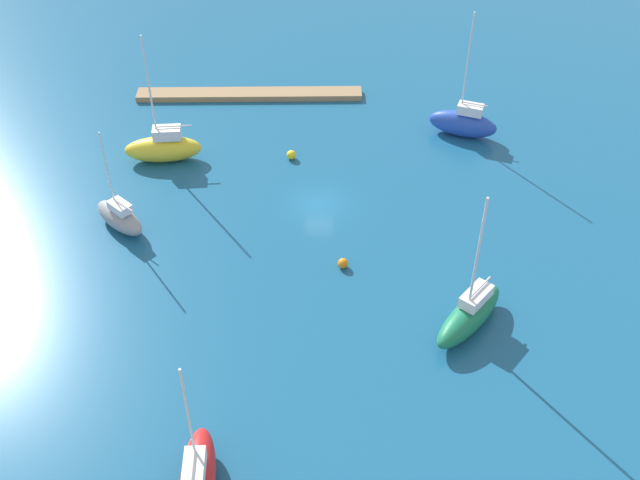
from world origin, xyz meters
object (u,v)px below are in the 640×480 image
at_px(sailboat_green_center_basin, 470,314).
at_px(mooring_buoy_orange, 343,263).
at_px(sailboat_blue_east_end, 463,122).
at_px(pier_dock, 250,94).
at_px(mooring_buoy_yellow, 291,155).
at_px(sailboat_gray_inner_mooring, 120,217).
at_px(sailboat_yellow_far_north, 163,147).
at_px(sailboat_red_by_breakwater, 198,477).

xyz_separation_m(sailboat_green_center_basin, mooring_buoy_orange, (8.96, -6.58, -0.86)).
bearing_deg(sailboat_blue_east_end, pier_dock, 0.71).
distance_m(sailboat_green_center_basin, mooring_buoy_yellow, 25.79).
xyz_separation_m(sailboat_gray_inner_mooring, sailboat_yellow_far_north, (-2.27, -10.15, 0.26)).
relative_size(pier_dock, mooring_buoy_orange, 28.52).
height_order(sailboat_yellow_far_north, mooring_buoy_yellow, sailboat_yellow_far_north).
bearing_deg(mooring_buoy_orange, sailboat_green_center_basin, 143.74).
bearing_deg(sailboat_gray_inner_mooring, sailboat_red_by_breakwater, 154.08).
bearing_deg(mooring_buoy_orange, pier_dock, -71.71).
bearing_deg(pier_dock, sailboat_gray_inner_mooring, 66.39).
distance_m(sailboat_red_by_breakwater, mooring_buoy_orange, 21.93).
bearing_deg(sailboat_yellow_far_north, sailboat_green_center_basin, 135.02).
bearing_deg(sailboat_gray_inner_mooring, sailboat_blue_east_end, -112.03).
bearing_deg(mooring_buoy_yellow, pier_dock, -68.53).
xyz_separation_m(sailboat_yellow_far_north, sailboat_blue_east_end, (-29.02, -4.01, 0.03)).
bearing_deg(mooring_buoy_orange, sailboat_yellow_far_north, -43.22).
distance_m(sailboat_green_center_basin, mooring_buoy_orange, 11.15).
distance_m(sailboat_yellow_far_north, sailboat_red_by_breakwater, 35.97).
bearing_deg(sailboat_green_center_basin, sailboat_gray_inner_mooring, -72.27).
height_order(pier_dock, sailboat_red_by_breakwater, sailboat_red_by_breakwater).
relative_size(sailboat_blue_east_end, mooring_buoy_yellow, 14.35).
relative_size(pier_dock, sailboat_green_center_basin, 1.98).
relative_size(pier_dock, sailboat_blue_east_end, 1.88).
height_order(sailboat_red_by_breakwater, mooring_buoy_orange, sailboat_red_by_breakwater).
height_order(pier_dock, sailboat_green_center_basin, sailboat_green_center_basin).
distance_m(sailboat_gray_inner_mooring, mooring_buoy_orange, 19.44).
distance_m(pier_dock, sailboat_blue_east_end, 23.07).
bearing_deg(sailboat_red_by_breakwater, sailboat_gray_inner_mooring, 19.12).
xyz_separation_m(mooring_buoy_orange, mooring_buoy_yellow, (4.37, -15.48, 0.02)).
xyz_separation_m(sailboat_green_center_basin, sailboat_red_by_breakwater, (18.29, 13.25, 0.19)).
relative_size(sailboat_green_center_basin, sailboat_yellow_far_north, 0.95).
bearing_deg(mooring_buoy_yellow, sailboat_yellow_far_north, 0.22).
distance_m(sailboat_green_center_basin, sailboat_blue_east_end, 26.28).
height_order(sailboat_gray_inner_mooring, sailboat_yellow_far_north, sailboat_yellow_far_north).
relative_size(sailboat_gray_inner_mooring, mooring_buoy_yellow, 10.51).
bearing_deg(sailboat_green_center_basin, sailboat_blue_east_end, -147.01).
height_order(sailboat_yellow_far_north, mooring_buoy_orange, sailboat_yellow_far_north).
xyz_separation_m(sailboat_red_by_breakwater, mooring_buoy_yellow, (-4.96, -35.31, -1.03)).
relative_size(sailboat_blue_east_end, mooring_buoy_orange, 15.20).
bearing_deg(mooring_buoy_yellow, sailboat_red_by_breakwater, 82.01).
bearing_deg(sailboat_gray_inner_mooring, mooring_buoy_yellow, -100.95).
xyz_separation_m(sailboat_gray_inner_mooring, sailboat_red_by_breakwater, (-9.37, 25.11, 0.30)).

